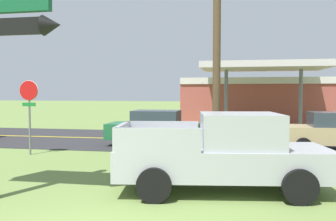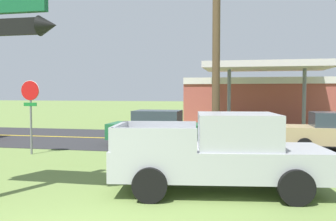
# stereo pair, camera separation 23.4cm
# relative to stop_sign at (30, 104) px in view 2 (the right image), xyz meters

# --- Properties ---
(road_asphalt) EXTENTS (140.00, 8.00, 0.02)m
(road_asphalt) POSITION_rel_stop_sign_xyz_m (5.53, 5.25, -2.02)
(road_asphalt) COLOR #2B2B2D
(road_asphalt) RESTS_ON ground
(road_centre_line) EXTENTS (126.00, 0.20, 0.01)m
(road_centre_line) POSITION_rel_stop_sign_xyz_m (5.53, 5.25, -2.00)
(road_centre_line) COLOR gold
(road_centre_line) RESTS_ON road_asphalt
(stop_sign) EXTENTS (0.80, 0.08, 2.95)m
(stop_sign) POSITION_rel_stop_sign_xyz_m (0.00, 0.00, 0.00)
(stop_sign) COLOR slate
(stop_sign) RESTS_ON ground
(utility_pole) EXTENTS (1.73, 0.26, 9.43)m
(utility_pole) POSITION_rel_stop_sign_xyz_m (7.37, -0.68, 2.97)
(utility_pole) COLOR brown
(utility_pole) RESTS_ON ground
(gas_station) EXTENTS (12.00, 11.50, 4.40)m
(gas_station) POSITION_rel_stop_sign_xyz_m (9.78, 17.28, -0.08)
(gas_station) COLOR #A84C42
(gas_station) RESTS_ON ground
(pickup_silver_parked_on_lawn) EXTENTS (5.43, 2.79, 1.96)m
(pickup_silver_parked_on_lawn) POSITION_rel_stop_sign_xyz_m (7.73, -3.85, -1.06)
(pickup_silver_parked_on_lawn) COLOR #A8AAAF
(pickup_silver_parked_on_lawn) RESTS_ON ground
(car_tan_near_lane) EXTENTS (4.20, 2.00, 1.64)m
(car_tan_near_lane) POSITION_rel_stop_sign_xyz_m (12.07, 3.25, -1.20)
(car_tan_near_lane) COLOR tan
(car_tan_near_lane) RESTS_ON ground
(car_green_mid_lane) EXTENTS (4.20, 2.00, 1.64)m
(car_green_mid_lane) POSITION_rel_stop_sign_xyz_m (4.31, 3.25, -1.20)
(car_green_mid_lane) COLOR #1E6038
(car_green_mid_lane) RESTS_ON ground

